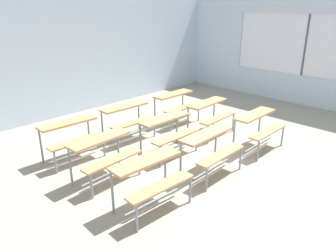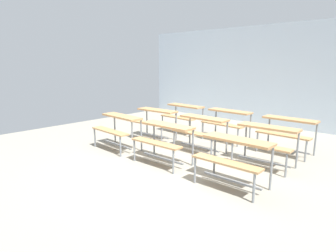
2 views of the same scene
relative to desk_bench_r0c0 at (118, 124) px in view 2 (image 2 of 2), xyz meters
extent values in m
cube|color=gray|center=(1.66, 0.26, -0.59)|extent=(10.00, 9.00, 0.05)
cube|color=silver|center=(1.66, 4.76, 0.94)|extent=(10.00, 0.12, 3.00)
cube|color=tan|center=(0.01, 0.11, 0.16)|extent=(1.11, 0.37, 0.04)
cube|color=tan|center=(-0.01, -0.21, -0.12)|extent=(1.11, 0.27, 0.03)
cylinder|color=gray|center=(-0.49, 0.27, -0.20)|extent=(0.04, 0.04, 0.72)
cylinder|color=gray|center=(0.51, 0.22, -0.20)|extent=(0.04, 0.04, 0.72)
cylinder|color=gray|center=(-0.51, -0.28, -0.34)|extent=(0.04, 0.04, 0.44)
cylinder|color=gray|center=(0.48, -0.32, -0.34)|extent=(0.04, 0.04, 0.44)
cube|color=gray|center=(0.00, -0.03, -0.46)|extent=(1.00, 0.08, 0.03)
cube|color=tan|center=(1.39, 0.11, 0.16)|extent=(1.11, 0.34, 0.04)
cube|color=tan|center=(1.40, -0.21, -0.12)|extent=(1.10, 0.24, 0.03)
cylinder|color=gray|center=(0.89, 0.24, -0.20)|extent=(0.04, 0.04, 0.72)
cylinder|color=gray|center=(1.89, 0.26, -0.20)|extent=(0.04, 0.04, 0.72)
cylinder|color=gray|center=(0.90, -0.31, -0.34)|extent=(0.04, 0.04, 0.44)
cylinder|color=gray|center=(1.90, -0.29, -0.34)|extent=(0.04, 0.04, 0.44)
cube|color=gray|center=(1.39, -0.03, -0.46)|extent=(1.00, 0.05, 0.03)
cube|color=tan|center=(2.91, 0.06, 0.16)|extent=(1.10, 0.33, 0.04)
cube|color=tan|center=(2.91, -0.26, -0.12)|extent=(1.10, 0.23, 0.03)
cylinder|color=gray|center=(2.41, 0.20, -0.20)|extent=(0.04, 0.04, 0.72)
cylinder|color=gray|center=(3.41, 0.20, -0.20)|extent=(0.04, 0.04, 0.72)
cylinder|color=gray|center=(2.41, -0.35, -0.34)|extent=(0.04, 0.04, 0.44)
cylinder|color=gray|center=(3.41, -0.35, -0.34)|extent=(0.04, 0.04, 0.44)
cube|color=gray|center=(2.91, -0.08, -0.46)|extent=(1.00, 0.04, 0.03)
cube|color=tan|center=(-0.01, 1.24, 0.16)|extent=(1.11, 0.38, 0.04)
cube|color=tan|center=(0.00, 0.92, -0.12)|extent=(1.11, 0.28, 0.03)
cylinder|color=gray|center=(-0.52, 1.36, -0.20)|extent=(0.04, 0.04, 0.72)
cylinder|color=gray|center=(0.48, 1.41, -0.20)|extent=(0.04, 0.04, 0.72)
cylinder|color=gray|center=(-0.49, 0.81, -0.34)|extent=(0.04, 0.04, 0.44)
cylinder|color=gray|center=(0.51, 0.86, -0.34)|extent=(0.04, 0.04, 0.44)
cube|color=gray|center=(-0.01, 1.10, -0.46)|extent=(1.00, 0.08, 0.03)
cube|color=tan|center=(1.46, 1.19, 0.16)|extent=(1.10, 0.34, 0.04)
cube|color=tan|center=(1.45, 0.87, -0.12)|extent=(1.10, 0.24, 0.03)
cylinder|color=gray|center=(0.96, 1.34, -0.20)|extent=(0.04, 0.04, 0.72)
cylinder|color=gray|center=(1.96, 1.33, -0.20)|extent=(0.04, 0.04, 0.72)
cylinder|color=gray|center=(0.95, 0.79, -0.34)|extent=(0.04, 0.04, 0.44)
cylinder|color=gray|center=(1.95, 0.78, -0.34)|extent=(0.04, 0.04, 0.44)
cube|color=gray|center=(1.45, 1.05, -0.46)|extent=(1.00, 0.05, 0.03)
cube|color=tan|center=(2.87, 1.25, 0.16)|extent=(1.11, 0.36, 0.04)
cube|color=tan|center=(2.88, 0.93, -0.12)|extent=(1.11, 0.26, 0.03)
cylinder|color=gray|center=(2.37, 1.37, -0.20)|extent=(0.04, 0.04, 0.72)
cylinder|color=gray|center=(3.37, 1.41, -0.20)|extent=(0.04, 0.04, 0.72)
cylinder|color=gray|center=(2.39, 0.82, -0.34)|extent=(0.04, 0.04, 0.44)
cylinder|color=gray|center=(3.39, 0.86, -0.34)|extent=(0.04, 0.04, 0.44)
cube|color=gray|center=(2.88, 1.11, -0.46)|extent=(1.00, 0.07, 0.03)
cube|color=tan|center=(0.01, 2.33, 0.16)|extent=(1.11, 0.36, 0.04)
cube|color=tan|center=(0.00, 2.01, -0.12)|extent=(1.11, 0.26, 0.03)
cylinder|color=gray|center=(-0.48, 2.49, -0.20)|extent=(0.04, 0.04, 0.72)
cylinder|color=gray|center=(0.52, 2.45, -0.20)|extent=(0.04, 0.04, 0.72)
cylinder|color=gray|center=(-0.50, 1.94, -0.34)|extent=(0.04, 0.04, 0.44)
cylinder|color=gray|center=(0.50, 1.90, -0.34)|extent=(0.04, 0.04, 0.44)
cube|color=gray|center=(0.01, 2.19, -0.46)|extent=(1.00, 0.07, 0.03)
cube|color=tan|center=(1.39, 2.36, 0.16)|extent=(1.11, 0.35, 0.04)
cube|color=tan|center=(1.38, 2.04, -0.12)|extent=(1.11, 0.25, 0.03)
cylinder|color=gray|center=(0.90, 2.52, -0.20)|extent=(0.04, 0.04, 0.72)
cylinder|color=gray|center=(1.89, 2.49, -0.20)|extent=(0.04, 0.04, 0.72)
cylinder|color=gray|center=(0.88, 1.97, -0.34)|extent=(0.04, 0.04, 0.44)
cylinder|color=gray|center=(1.88, 1.94, -0.34)|extent=(0.04, 0.04, 0.44)
cube|color=gray|center=(1.39, 2.22, -0.46)|extent=(1.00, 0.06, 0.03)
cube|color=tan|center=(2.87, 2.30, 0.16)|extent=(1.10, 0.33, 0.04)
cube|color=tan|center=(2.87, 1.98, -0.12)|extent=(1.10, 0.23, 0.03)
cylinder|color=gray|center=(2.37, 2.45, -0.20)|extent=(0.04, 0.04, 0.72)
cylinder|color=gray|center=(3.37, 2.44, -0.20)|extent=(0.04, 0.04, 0.72)
cylinder|color=gray|center=(2.37, 1.90, -0.34)|extent=(0.04, 0.04, 0.44)
cylinder|color=gray|center=(3.37, 1.89, -0.34)|extent=(0.04, 0.04, 0.44)
cube|color=gray|center=(2.87, 2.16, -0.46)|extent=(1.00, 0.04, 0.03)
camera|label=1|loc=(-2.70, -3.00, 2.27)|focal=34.49mm
camera|label=2|loc=(5.02, -3.81, 1.31)|focal=30.85mm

